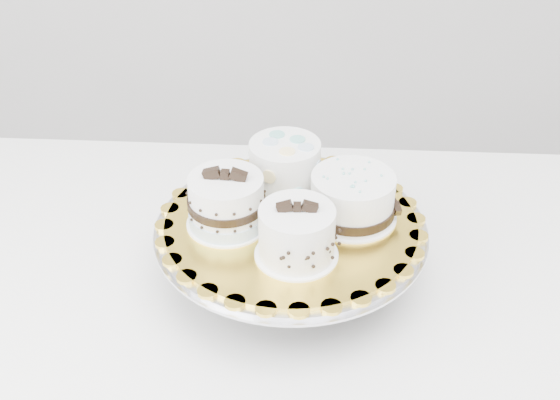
{
  "coord_description": "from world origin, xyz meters",
  "views": [
    {
      "loc": [
        0.06,
        -0.5,
        1.45
      ],
      "look_at": [
        0.09,
        0.31,
        0.88
      ],
      "focal_mm": 45.0,
      "sensor_mm": 36.0,
      "label": 1
    }
  ],
  "objects_px": {
    "cake_stand": "(291,242)",
    "cake_banded": "(227,203)",
    "cake_ribbon": "(353,198)",
    "cake_swirl": "(297,234)",
    "cake_dots": "(285,166)",
    "cake_board": "(291,222)",
    "table": "(269,321)"
  },
  "relations": [
    {
      "from": "cake_stand",
      "to": "cake_swirl",
      "type": "relative_size",
      "value": 3.49
    },
    {
      "from": "cake_swirl",
      "to": "cake_dots",
      "type": "xyz_separation_m",
      "value": [
        -0.01,
        0.16,
        0.0
      ]
    },
    {
      "from": "table",
      "to": "cake_stand",
      "type": "xyz_separation_m",
      "value": [
        0.03,
        0.01,
        0.15
      ]
    },
    {
      "from": "cake_board",
      "to": "cake_banded",
      "type": "xyz_separation_m",
      "value": [
        -0.09,
        -0.0,
        0.04
      ]
    },
    {
      "from": "cake_swirl",
      "to": "cake_dots",
      "type": "bearing_deg",
      "value": 95.98
    },
    {
      "from": "table",
      "to": "cake_stand",
      "type": "height_order",
      "value": "cake_stand"
    },
    {
      "from": "cake_dots",
      "to": "cake_stand",
      "type": "bearing_deg",
      "value": -78.54
    },
    {
      "from": "cake_board",
      "to": "cake_dots",
      "type": "bearing_deg",
      "value": 93.23
    },
    {
      "from": "table",
      "to": "cake_swirl",
      "type": "relative_size",
      "value": 11.59
    },
    {
      "from": "cake_dots",
      "to": "cake_ribbon",
      "type": "height_order",
      "value": "cake_dots"
    },
    {
      "from": "cake_banded",
      "to": "cake_ribbon",
      "type": "relative_size",
      "value": 0.86
    },
    {
      "from": "cake_banded",
      "to": "cake_ribbon",
      "type": "xyz_separation_m",
      "value": [
        0.18,
        0.01,
        -0.0
      ]
    },
    {
      "from": "cake_board",
      "to": "table",
      "type": "bearing_deg",
      "value": -165.56
    },
    {
      "from": "table",
      "to": "cake_dots",
      "type": "relative_size",
      "value": 10.15
    },
    {
      "from": "cake_banded",
      "to": "cake_dots",
      "type": "xyz_separation_m",
      "value": [
        0.08,
        0.09,
        0.0
      ]
    },
    {
      "from": "cake_dots",
      "to": "cake_ribbon",
      "type": "distance_m",
      "value": 0.12
    },
    {
      "from": "cake_stand",
      "to": "cake_banded",
      "type": "distance_m",
      "value": 0.12
    },
    {
      "from": "cake_stand",
      "to": "cake_board",
      "type": "relative_size",
      "value": 1.09
    },
    {
      "from": "cake_ribbon",
      "to": "cake_board",
      "type": "bearing_deg",
      "value": 175.53
    },
    {
      "from": "cake_banded",
      "to": "cake_dots",
      "type": "relative_size",
      "value": 0.94
    },
    {
      "from": "cake_swirl",
      "to": "cake_ribbon",
      "type": "distance_m",
      "value": 0.12
    },
    {
      "from": "cake_board",
      "to": "cake_banded",
      "type": "bearing_deg",
      "value": -178.31
    },
    {
      "from": "cake_stand",
      "to": "cake_ribbon",
      "type": "height_order",
      "value": "cake_ribbon"
    },
    {
      "from": "cake_board",
      "to": "cake_banded",
      "type": "relative_size",
      "value": 2.98
    },
    {
      "from": "table",
      "to": "cake_ribbon",
      "type": "height_order",
      "value": "cake_ribbon"
    },
    {
      "from": "cake_ribbon",
      "to": "cake_swirl",
      "type": "bearing_deg",
      "value": -144.49
    },
    {
      "from": "cake_stand",
      "to": "cake_swirl",
      "type": "bearing_deg",
      "value": -87.71
    },
    {
      "from": "cake_stand",
      "to": "cake_banded",
      "type": "height_order",
      "value": "cake_banded"
    },
    {
      "from": "table",
      "to": "cake_swirl",
      "type": "distance_m",
      "value": 0.23
    },
    {
      "from": "cake_swirl",
      "to": "cake_dots",
      "type": "relative_size",
      "value": 0.88
    },
    {
      "from": "cake_swirl",
      "to": "cake_banded",
      "type": "xyz_separation_m",
      "value": [
        -0.09,
        0.07,
        0.0
      ]
    },
    {
      "from": "cake_ribbon",
      "to": "cake_dots",
      "type": "bearing_deg",
      "value": 130.87
    }
  ]
}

